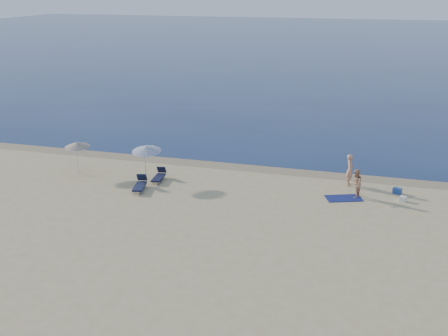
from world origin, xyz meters
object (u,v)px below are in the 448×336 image
(person_right, at_px, (356,184))
(blue_cooler, at_px, (397,191))
(person_left, at_px, (350,170))
(umbrella_near, at_px, (146,149))

(person_right, height_order, blue_cooler, person_right)
(person_left, bearing_deg, blue_cooler, -103.61)
(person_left, relative_size, blue_cooler, 4.15)
(umbrella_near, bearing_deg, blue_cooler, -0.75)
(person_left, bearing_deg, umbrella_near, 101.81)
(person_left, height_order, umbrella_near, umbrella_near)
(person_left, xyz_separation_m, blue_cooler, (2.74, -0.64, -0.78))
(person_left, distance_m, umbrella_near, 12.10)
(blue_cooler, relative_size, umbrella_near, 0.20)
(person_left, relative_size, person_right, 1.18)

